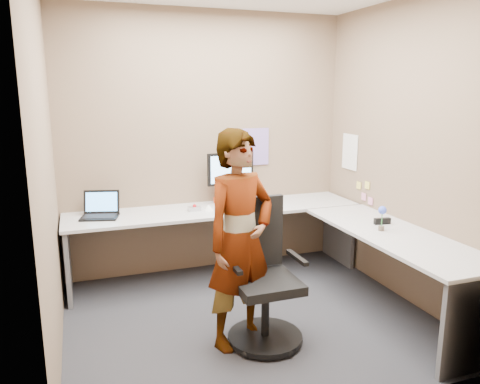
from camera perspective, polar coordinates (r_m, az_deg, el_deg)
name	(u,v)px	position (r m, az deg, el deg)	size (l,w,h in m)	color
ground	(249,318)	(4.13, 1.16, -15.10)	(3.00, 3.00, 0.00)	#232428
wall_back	(206,144)	(4.94, -4.11, 5.87)	(3.00, 3.00, 0.00)	brown
wall_right	(407,153)	(4.46, 19.65, 4.49)	(2.70, 2.70, 0.00)	brown
wall_left	(46,172)	(3.48, -22.54, 2.23)	(2.70, 2.70, 0.00)	brown
desk	(279,234)	(4.39, 4.77, -5.12)	(2.98, 2.58, 0.73)	#B1B1B1
paper_ream	(231,201)	(4.92, -1.06, -1.09)	(0.31, 0.23, 0.06)	red
monitor	(231,171)	(4.87, -1.14, 2.54)	(0.50, 0.16, 0.48)	black
laptop	(101,210)	(4.61, -16.64, -2.16)	(0.39, 0.35, 0.24)	black
trackball_mouse	(194,208)	(4.65, -5.59, -2.01)	(0.12, 0.08, 0.07)	#B7B7BC
origami	(209,207)	(4.66, -3.85, -1.89)	(0.10, 0.10, 0.06)	white
stapler	(382,221)	(4.37, 16.95, -3.42)	(0.15, 0.04, 0.06)	black
flower	(382,214)	(4.14, 16.94, -2.63)	(0.07, 0.07, 0.22)	brown
calendar_purple	(256,147)	(5.10, 1.92, 5.54)	(0.30, 0.01, 0.40)	#846BB7
calendar_white	(350,152)	(5.19, 13.25, 4.78)	(0.01, 0.28, 0.38)	white
sticky_note_a	(367,185)	(4.95, 15.25, 0.80)	(0.01, 0.07, 0.07)	#F2E059
sticky_note_b	(364,197)	(5.02, 14.85, -0.55)	(0.01, 0.07, 0.07)	pink
sticky_note_c	(370,201)	(4.93, 15.61, -1.07)	(0.01, 0.07, 0.07)	pink
sticky_note_d	(359,185)	(5.08, 14.28, 0.79)	(0.01, 0.07, 0.07)	#F2E059
office_chair	(262,285)	(3.65, 2.74, -11.27)	(0.57, 0.57, 1.08)	black
person	(240,240)	(3.46, 0.01, -5.89)	(0.60, 0.39, 1.64)	#999399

